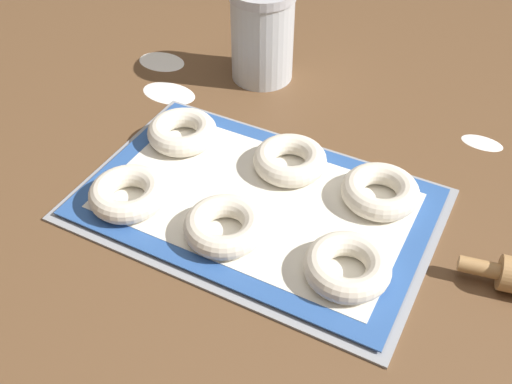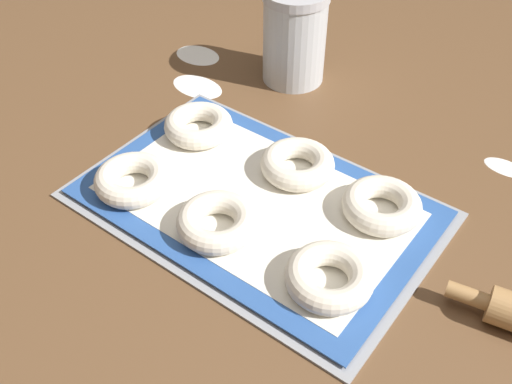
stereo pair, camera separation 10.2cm
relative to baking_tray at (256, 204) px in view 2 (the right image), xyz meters
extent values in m
plane|color=brown|center=(0.01, -0.02, 0.00)|extent=(2.80, 2.80, 0.00)
cube|color=#93969B|center=(0.00, 0.00, 0.00)|extent=(0.51, 0.33, 0.01)
cube|color=#2D569E|center=(0.00, 0.00, 0.01)|extent=(0.48, 0.31, 0.00)
cube|color=silver|center=(0.00, 0.00, 0.01)|extent=(0.43, 0.25, 0.00)
torus|color=silver|center=(-0.16, -0.09, 0.02)|extent=(0.11, 0.11, 0.03)
torus|color=silver|center=(-0.01, -0.08, 0.02)|extent=(0.11, 0.11, 0.03)
torus|color=silver|center=(0.17, -0.07, 0.02)|extent=(0.11, 0.11, 0.03)
torus|color=silver|center=(-0.17, 0.07, 0.02)|extent=(0.11, 0.11, 0.03)
torus|color=silver|center=(0.01, 0.09, 0.02)|extent=(0.11, 0.11, 0.03)
torus|color=silver|center=(0.16, 0.08, 0.02)|extent=(0.11, 0.11, 0.03)
cylinder|color=silver|center=(-0.15, 0.32, 0.07)|extent=(0.11, 0.11, 0.16)
cylinder|color=#AD7F4C|center=(0.31, 0.01, 0.02)|extent=(0.05, 0.03, 0.02)
ellipsoid|color=white|center=(-0.35, 0.27, 0.00)|extent=(0.09, 0.07, 0.00)
ellipsoid|color=white|center=(0.26, 0.30, 0.00)|extent=(0.07, 0.04, 0.00)
ellipsoid|color=white|center=(-0.28, 0.19, 0.00)|extent=(0.10, 0.06, 0.00)
camera|label=1|loc=(0.29, -0.55, 0.60)|focal=42.00mm
camera|label=2|loc=(0.38, -0.50, 0.60)|focal=42.00mm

